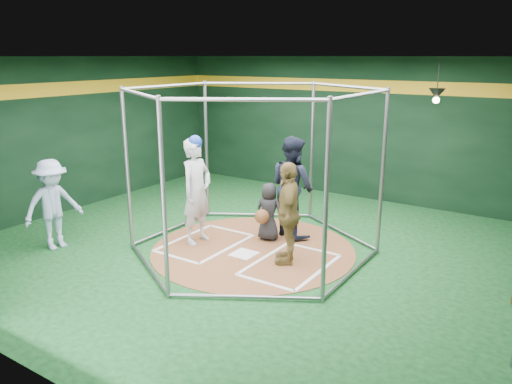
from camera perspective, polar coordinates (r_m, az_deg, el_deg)
The scene contains 12 objects.
room_shell at distance 8.91m, azimuth -0.33°, elevation 3.93°, with size 10.10×9.10×3.53m.
clay_disc at distance 9.41m, azimuth -0.34°, elevation -6.57°, with size 3.80×3.80×0.01m, color brown.
home_plate at distance 9.18m, azimuth -1.38°, elevation -7.09°, with size 0.43×0.43×0.01m, color white.
batter_box_left at distance 9.75m, azimuth -5.84°, elevation -5.79°, with size 1.17×1.77×0.01m.
batter_box_right at distance 8.75m, azimuth 3.98°, elevation -8.28°, with size 1.17×1.77×0.01m.
batting_cage at distance 8.96m, azimuth -0.35°, elevation 2.33°, with size 4.05×4.67×3.00m.
pendant_lamp_near at distance 11.21m, azimuth 19.95°, elevation 10.47°, with size 0.34×0.34×0.90m.
batter_figure at distance 9.53m, azimuth -6.80°, elevation 0.19°, with size 0.49×0.74×2.09m.
visitor_leopard at distance 8.58m, azimuth 3.69°, elevation -2.39°, with size 1.05×0.44×1.79m, color #A28845.
catcher_figure at distance 9.70m, azimuth 1.41°, elevation -2.29°, with size 0.61×0.61×1.14m.
umpire at distance 9.88m, azimuth 4.17°, elevation 0.63°, with size 0.98×0.76×2.01m, color black.
bystander_blue at distance 9.97m, azimuth -22.21°, elevation -1.34°, with size 1.10×0.63×1.70m, color #9EAFD1.
Camera 1 is at (4.84, -7.27, 3.52)m, focal length 35.00 mm.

